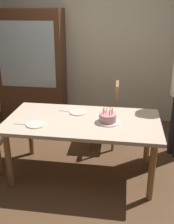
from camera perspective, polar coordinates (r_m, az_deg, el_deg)
The scene contains 10 objects.
ground at distance 3.43m, azimuth -0.85°, elevation -12.82°, with size 6.40×6.40×0.00m, color brown.
back_wall at distance 4.70m, azimuth 2.77°, elevation 13.91°, with size 6.40×0.10×2.60m, color beige.
dining_table at distance 3.11m, azimuth -0.91°, elevation -3.05°, with size 1.77×0.92×0.72m.
birthday_cake at distance 3.01m, azimuth 4.41°, elevation -1.37°, with size 0.28×0.28×0.17m.
plate_near_celebrant at distance 3.00m, azimuth -10.76°, elevation -2.57°, with size 0.22×0.22×0.01m, color silver.
plate_far_side at distance 3.28m, azimuth -1.86°, elevation -0.04°, with size 0.22×0.22×0.01m, color silver.
fork_near_celebrant at distance 3.05m, azimuth -13.68°, elevation -2.51°, with size 0.18×0.02×0.01m, color silver.
fork_far_side at distance 3.32m, azimuth -4.53°, elevation 0.16°, with size 0.18×0.02×0.01m, color silver.
chair_spindle_back at distance 3.88m, azimuth 3.68°, elevation -0.83°, with size 0.45×0.45×0.95m.
china_cabinet at distance 4.73m, azimuth -11.57°, elevation 9.26°, with size 1.10×0.45×1.90m.
Camera 1 is at (0.46, -2.78, 1.96)m, focal length 43.04 mm.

